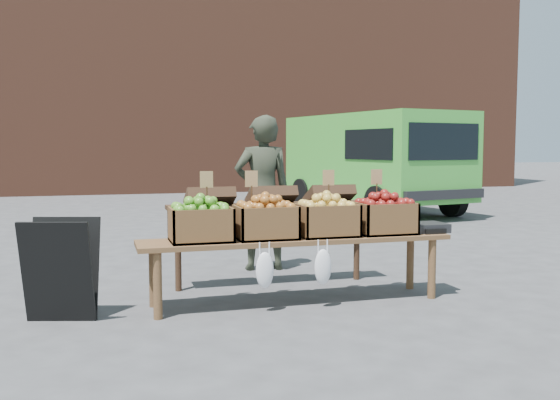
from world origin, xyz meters
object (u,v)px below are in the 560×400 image
object	(u,v)px
delivery_van	(373,164)
weighing_scale	(426,227)
vendor	(263,193)
crate_golden_apples	(201,224)
crate_russet_pears	(265,222)
crate_red_apples	(326,220)
crate_green_apples	(384,218)
back_table	(271,232)
chalkboard_sign	(61,269)
display_bench	(296,270)

from	to	relation	value
delivery_van	weighing_scale	size ratio (longest dim) A/B	13.04
vendor	crate_golden_apples	xyz separation A→B (m)	(-0.92, -1.49, -0.13)
crate_russet_pears	weighing_scale	distance (m)	1.53
crate_red_apples	crate_green_apples	distance (m)	0.55
crate_russet_pears	back_table	bearing A→B (deg)	70.90
crate_golden_apples	weighing_scale	distance (m)	2.08
crate_russet_pears	weighing_scale	world-z (taller)	crate_russet_pears
chalkboard_sign	weighing_scale	bearing A→B (deg)	16.19
delivery_van	crate_golden_apples	distance (m)	8.11
delivery_van	chalkboard_sign	size ratio (longest dim) A/B	5.50
back_table	weighing_scale	size ratio (longest dim) A/B	6.18
delivery_van	vendor	bearing A→B (deg)	-136.60
delivery_van	crate_golden_apples	bearing A→B (deg)	-135.72
crate_golden_apples	display_bench	bearing A→B (deg)	0.00
display_bench	weighing_scale	size ratio (longest dim) A/B	7.94
crate_golden_apples	crate_russet_pears	world-z (taller)	same
chalkboard_sign	crate_golden_apples	world-z (taller)	crate_golden_apples
crate_red_apples	crate_green_apples	size ratio (longest dim) A/B	1.00
vendor	crate_golden_apples	size ratio (longest dim) A/B	3.37
delivery_van	crate_green_apples	xyz separation A→B (m)	(-2.97, -6.66, -0.28)
crate_green_apples	back_table	bearing A→B (deg)	139.76
chalkboard_sign	weighing_scale	world-z (taller)	chalkboard_sign
vendor	display_bench	size ratio (longest dim) A/B	0.62
vendor	display_bench	bearing A→B (deg)	91.21
back_table	crate_green_apples	bearing A→B (deg)	-40.24
crate_golden_apples	weighing_scale	size ratio (longest dim) A/B	1.47
crate_russet_pears	vendor	bearing A→B (deg)	76.11
back_table	crate_russet_pears	size ratio (longest dim) A/B	4.20
delivery_van	chalkboard_sign	distance (m)	8.82
chalkboard_sign	delivery_van	bearing A→B (deg)	65.11
back_table	crate_red_apples	xyz separation A→B (m)	(0.30, -0.72, 0.19)
crate_green_apples	weighing_scale	xyz separation A→B (m)	(0.43, 0.00, -0.10)
back_table	crate_russet_pears	bearing A→B (deg)	-109.10
vendor	chalkboard_sign	xyz separation A→B (m)	(-2.01, -1.52, -0.44)
crate_golden_apples	chalkboard_sign	bearing A→B (deg)	-178.41
display_bench	vendor	bearing A→B (deg)	86.39
vendor	delivery_van	bearing A→B (deg)	-120.84
vendor	crate_russet_pears	bearing A→B (deg)	80.93
delivery_van	weighing_scale	distance (m)	7.14
display_bench	crate_red_apples	world-z (taller)	crate_red_apples
crate_red_apples	crate_green_apples	bearing A→B (deg)	0.00
vendor	back_table	bearing A→B (deg)	86.00
back_table	display_bench	size ratio (longest dim) A/B	0.78
chalkboard_sign	crate_russet_pears	distance (m)	1.67
back_table	crate_red_apples	size ratio (longest dim) A/B	4.20
crate_red_apples	weighing_scale	world-z (taller)	crate_red_apples
delivery_van	crate_golden_apples	xyz separation A→B (m)	(-4.62, -6.66, -0.28)
delivery_van	crate_russet_pears	world-z (taller)	delivery_van
chalkboard_sign	crate_green_apples	distance (m)	2.76
display_bench	crate_green_apples	xyz separation A→B (m)	(0.82, 0.00, 0.42)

